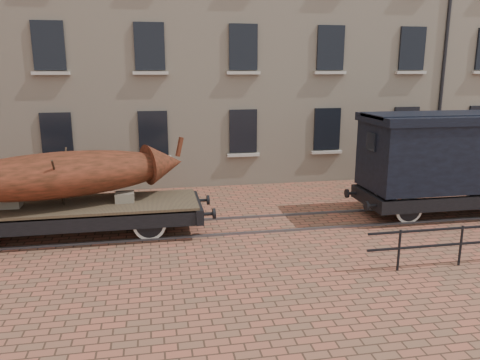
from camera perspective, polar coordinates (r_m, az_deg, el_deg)
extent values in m
plane|color=brown|center=(14.14, 0.21, -5.60)|extent=(90.00, 90.00, 0.00)
cube|color=beige|center=(23.89, 2.94, 19.18)|extent=(40.00, 10.00, 14.00)
cube|color=black|center=(18.58, -21.42, 5.06)|extent=(1.10, 0.12, 1.70)
cube|color=#B0A99D|center=(18.67, -21.21, 2.15)|extent=(1.30, 0.18, 0.12)
cube|color=black|center=(18.25, -10.53, 5.63)|extent=(1.10, 0.12, 1.70)
cube|color=#B0A99D|center=(18.34, -10.40, 2.66)|extent=(1.30, 0.18, 0.12)
cube|color=black|center=(18.58, 0.38, 5.99)|extent=(1.10, 0.12, 1.70)
cube|color=#B0A99D|center=(18.67, 0.41, 3.08)|extent=(1.30, 0.18, 0.12)
cube|color=black|center=(19.55, 10.56, 6.14)|extent=(1.10, 0.12, 1.70)
cube|color=#B0A99D|center=(19.63, 10.50, 3.36)|extent=(1.30, 0.18, 0.12)
cube|color=black|center=(21.06, 19.53, 6.11)|extent=(1.10, 0.12, 1.70)
cube|color=#B0A99D|center=(21.14, 19.41, 3.53)|extent=(1.30, 0.18, 0.12)
cube|color=black|center=(23.01, 27.15, 5.96)|extent=(1.10, 0.12, 1.70)
cube|color=#B0A99D|center=(23.08, 26.99, 3.61)|extent=(1.30, 0.18, 0.12)
cube|color=black|center=(18.44, -22.30, 14.93)|extent=(1.10, 0.12, 1.70)
cube|color=#B0A99D|center=(18.36, -22.07, 11.98)|extent=(1.30, 0.18, 0.12)
cube|color=black|center=(18.10, -10.98, 15.71)|extent=(1.10, 0.12, 1.70)
cube|color=#B0A99D|center=(18.03, -10.84, 12.70)|extent=(1.30, 0.18, 0.12)
cube|color=black|center=(18.44, 0.39, 15.90)|extent=(1.10, 0.12, 1.70)
cube|color=#B0A99D|center=(18.37, 0.42, 12.94)|extent=(1.30, 0.18, 0.12)
cube|color=black|center=(19.41, 10.98, 15.54)|extent=(1.10, 0.12, 1.70)
cube|color=#B0A99D|center=(19.34, 10.91, 12.73)|extent=(1.30, 0.18, 0.12)
cube|color=black|center=(20.93, 20.24, 14.81)|extent=(1.10, 0.12, 1.70)
cube|color=#B0A99D|center=(20.87, 20.11, 12.21)|extent=(1.30, 0.18, 0.12)
cylinder|color=black|center=(21.83, 24.19, 18.62)|extent=(0.14, 0.14, 14.00)
cube|color=#59595E|center=(13.47, 0.79, -6.47)|extent=(30.00, 0.08, 0.06)
cube|color=#59595E|center=(14.80, -0.31, -4.60)|extent=(30.00, 0.08, 0.06)
cylinder|color=black|center=(11.59, 18.81, -8.12)|extent=(0.06, 0.06, 1.00)
cylinder|color=black|center=(12.43, 25.31, -7.25)|extent=(0.06, 0.06, 1.00)
cube|color=brown|center=(13.85, -20.06, -3.02)|extent=(7.06, 2.07, 0.11)
cube|color=black|center=(13.01, -20.63, -5.16)|extent=(7.06, 0.15, 0.42)
cube|color=black|center=(14.82, -19.41, -2.82)|extent=(7.06, 0.15, 0.42)
cube|color=black|center=(13.76, -5.32, -3.32)|extent=(0.21, 2.17, 0.42)
cylinder|color=black|center=(13.12, -3.87, -4.15)|extent=(0.33, 0.09, 0.09)
cylinder|color=black|center=(13.13, -3.18, -4.11)|extent=(0.08, 0.30, 0.30)
cylinder|color=black|center=(14.46, -4.54, -2.47)|extent=(0.33, 0.09, 0.09)
cylinder|color=black|center=(14.48, -3.91, -2.44)|extent=(0.08, 0.30, 0.30)
cylinder|color=black|center=(13.78, -10.98, -4.40)|extent=(0.09, 1.79, 0.09)
cylinder|color=silver|center=(13.09, -10.98, -5.36)|extent=(0.90, 0.07, 0.90)
cylinder|color=black|center=(13.09, -10.98, -5.36)|extent=(0.74, 0.09, 0.74)
cube|color=black|center=(12.91, -11.02, -4.57)|extent=(0.85, 0.08, 0.09)
cylinder|color=silver|center=(14.46, -10.97, -3.54)|extent=(0.90, 0.07, 0.90)
cylinder|color=black|center=(14.46, -10.97, -3.54)|extent=(0.74, 0.09, 0.74)
cube|color=black|center=(14.51, -11.01, -2.56)|extent=(0.85, 0.08, 0.09)
cube|color=black|center=(13.96, -19.93, -4.47)|extent=(3.77, 0.06, 0.06)
cube|color=#736A56|center=(14.14, -26.15, -2.48)|extent=(0.52, 0.47, 0.26)
cube|color=#736A56|center=(13.63, -13.86, -2.03)|extent=(0.52, 0.47, 0.26)
ellipsoid|color=maroon|center=(13.66, -20.95, 0.60)|extent=(6.50, 3.61, 1.24)
cone|color=maroon|center=(14.24, -9.15, 2.05)|extent=(1.36, 1.43, 1.18)
cube|color=maroon|center=(14.31, -7.38, 4.04)|extent=(0.27, 0.19, 0.60)
cylinder|color=#2F241A|center=(13.21, -21.27, -0.42)|extent=(0.05, 1.06, 1.47)
cylinder|color=#2F241A|center=(14.17, -20.56, 0.54)|extent=(0.05, 1.06, 1.47)
cube|color=black|center=(15.78, 25.89, -2.55)|extent=(5.44, 0.14, 0.41)
cube|color=black|center=(17.36, 22.05, -0.81)|extent=(5.44, 0.14, 0.41)
cube|color=black|center=(15.21, 15.38, -2.22)|extent=(0.20, 2.17, 0.41)
cylinder|color=black|center=(14.41, 15.16, -3.08)|extent=(0.07, 0.29, 0.29)
cylinder|color=black|center=(15.67, 12.89, -1.61)|extent=(0.07, 0.29, 0.29)
cylinder|color=black|center=(15.71, 18.61, -2.70)|extent=(0.09, 1.72, 0.09)
cylinder|color=silver|center=(15.12, 19.92, -3.44)|extent=(0.87, 0.06, 0.87)
cylinder|color=black|center=(15.12, 19.92, -3.44)|extent=(0.71, 0.09, 0.71)
cylinder|color=silver|center=(16.32, 17.39, -2.02)|extent=(0.87, 0.06, 0.87)
cylinder|color=black|center=(16.32, 17.39, -2.02)|extent=(0.71, 0.09, 0.71)
cylinder|color=silver|center=(18.17, 27.04, -1.35)|extent=(0.87, 0.06, 0.87)
cylinder|color=black|center=(18.17, 27.04, -1.35)|extent=(0.71, 0.09, 0.71)
cube|color=black|center=(16.30, 24.31, 2.83)|extent=(5.44, 2.17, 2.08)
cube|color=black|center=(16.14, 24.71, 6.90)|extent=(5.60, 2.30, 0.25)
cube|color=black|center=(16.14, 24.75, 7.25)|extent=(5.60, 1.54, 0.11)
cube|color=black|center=(14.83, 15.74, 4.53)|extent=(0.07, 0.54, 0.54)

